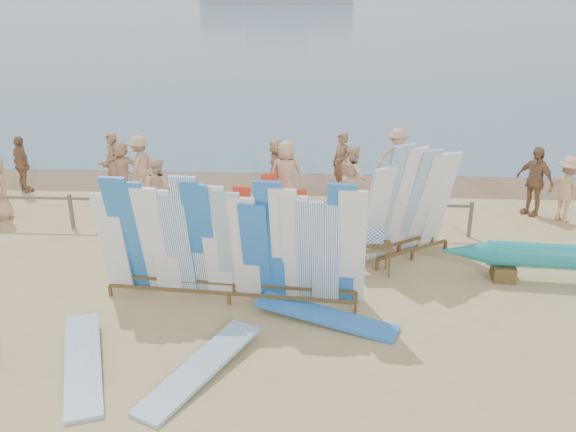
# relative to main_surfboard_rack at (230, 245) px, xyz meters

# --- Properties ---
(ground) EXTENTS (160.00, 160.00, 0.00)m
(ground) POSITION_rel_main_surfboard_rack_xyz_m (-0.62, 0.53, -1.18)
(ground) COLOR tan
(ground) RESTS_ON ground
(ocean) EXTENTS (320.00, 240.00, 0.02)m
(ocean) POSITION_rel_main_surfboard_rack_xyz_m (-0.62, 128.53, -1.18)
(ocean) COLOR #47677F
(ocean) RESTS_ON ground
(wet_sand_strip) EXTENTS (40.00, 2.60, 0.01)m
(wet_sand_strip) POSITION_rel_main_surfboard_rack_xyz_m (-0.62, 7.73, -1.18)
(wet_sand_strip) COLOR brown
(wet_sand_strip) RESTS_ON ground
(fence) EXTENTS (12.08, 0.08, 0.90)m
(fence) POSITION_rel_main_surfboard_rack_xyz_m (-0.62, 3.53, -0.55)
(fence) COLOR #64574C
(fence) RESTS_ON ground
(main_surfboard_rack) EXTENTS (5.26, 1.18, 2.63)m
(main_surfboard_rack) POSITION_rel_main_surfboard_rack_xyz_m (0.00, 0.00, 0.00)
(main_surfboard_rack) COLOR brown
(main_surfboard_rack) RESTS_ON ground
(side_surfboard_rack) EXTENTS (2.35, 1.87, 2.79)m
(side_surfboard_rack) POSITION_rel_main_surfboard_rack_xyz_m (3.67, 2.25, 0.07)
(side_surfboard_rack) COLOR brown
(side_surfboard_rack) RESTS_ON ground
(vendor_table) EXTENTS (0.84, 0.62, 1.08)m
(vendor_table) POSITION_rel_main_surfboard_rack_xyz_m (2.84, 1.33, -0.82)
(vendor_table) COLOR brown
(vendor_table) RESTS_ON ground
(flat_board_b) EXTENTS (1.72, 2.66, 0.24)m
(flat_board_b) POSITION_rel_main_surfboard_rack_xyz_m (-0.16, -2.48, -1.18)
(flat_board_b) COLOR #7FAFCB
(flat_board_b) RESTS_ON ground
(flat_board_a) EXTENTS (1.48, 2.72, 0.27)m
(flat_board_a) POSITION_rel_main_surfboard_rack_xyz_m (-2.08, -2.46, -1.18)
(flat_board_a) COLOR #7FAFCB
(flat_board_a) RESTS_ON ground
(flat_board_d) EXTENTS (2.72, 1.47, 0.22)m
(flat_board_d) POSITION_rel_main_surfboard_rack_xyz_m (1.85, -0.73, -1.18)
(flat_board_d) COLOR blue
(flat_board_d) RESTS_ON ground
(beach_chair_left) EXTENTS (0.53, 0.54, 0.77)m
(beach_chair_left) POSITION_rel_main_surfboard_rack_xyz_m (-0.44, 4.58, -0.96)
(beach_chair_left) COLOR red
(beach_chair_left) RESTS_ON ground
(beach_chair_right) EXTENTS (0.70, 0.71, 0.81)m
(beach_chair_right) POSITION_rel_main_surfboard_rack_xyz_m (1.19, 4.32, -0.95)
(beach_chair_right) COLOR red
(beach_chair_right) RESTS_ON ground
(stroller) EXTENTS (0.66, 0.84, 1.04)m
(stroller) POSITION_rel_main_surfboard_rack_xyz_m (0.35, 4.84, -0.77)
(stroller) COLOR red
(stroller) RESTS_ON ground
(beachgoer_extra_1) EXTENTS (1.03, 0.99, 1.70)m
(beachgoer_extra_1) POSITION_rel_main_surfboard_rack_xyz_m (-7.16, 6.30, -0.33)
(beachgoer_extra_1) COLOR #8C6042
(beachgoer_extra_1) RESTS_ON ground
(beachgoer_8) EXTENTS (0.62, 0.92, 1.74)m
(beachgoer_8) POSITION_rel_main_surfboard_rack_xyz_m (2.59, 5.63, -0.31)
(beachgoer_8) COLOR beige
(beachgoer_8) RESTS_ON ground
(beachgoer_6) EXTENTS (0.96, 0.52, 1.90)m
(beachgoer_6) POSITION_rel_main_surfboard_rack_xyz_m (0.75, 5.41, -0.23)
(beachgoer_6) COLOR tan
(beachgoer_6) RESTS_ON ground
(beachgoer_10) EXTENTS (1.04, 1.17, 1.88)m
(beachgoer_10) POSITION_rel_main_surfboard_rack_xyz_m (7.40, 5.25, -0.24)
(beachgoer_10) COLOR #8C6042
(beachgoer_10) RESTS_ON ground
(beachgoer_1) EXTENTS (0.72, 0.75, 1.84)m
(beachgoer_1) POSITION_rel_main_surfboard_rack_xyz_m (-4.40, 6.27, -0.26)
(beachgoer_1) COLOR #8C6042
(beachgoer_1) RESTS_ON ground
(beachgoer_extra_0) EXTENTS (1.06, 1.18, 1.75)m
(beachgoer_extra_0) POSITION_rel_main_surfboard_rack_xyz_m (8.10, 4.78, -0.31)
(beachgoer_extra_0) COLOR tan
(beachgoer_extra_0) RESTS_ON ground
(beachgoer_3) EXTENTS (0.76, 1.21, 1.75)m
(beachgoer_3) POSITION_rel_main_surfboard_rack_xyz_m (-3.63, 6.36, -0.31)
(beachgoer_3) COLOR tan
(beachgoer_3) RESTS_ON ground
(beachgoer_11) EXTENTS (1.51, 0.49, 1.63)m
(beachgoer_11) POSITION_rel_main_surfboard_rack_xyz_m (-4.14, 6.26, -0.37)
(beachgoer_11) COLOR beige
(beachgoer_11) RESTS_ON ground
(beachgoer_5) EXTENTS (0.58, 1.48, 1.56)m
(beachgoer_5) POSITION_rel_main_surfboard_rack_xyz_m (0.36, 7.02, -0.40)
(beachgoer_5) COLOR beige
(beachgoer_5) RESTS_ON ground
(beachgoer_2) EXTENTS (0.86, 0.73, 1.61)m
(beachgoer_2) POSITION_rel_main_surfboard_rack_xyz_m (-2.59, 4.46, -0.38)
(beachgoer_2) COLOR beige
(beachgoer_2) RESTS_ON ground
(beachgoer_4) EXTENTS (0.72, 1.06, 1.67)m
(beachgoer_4) POSITION_rel_main_surfboard_rack_xyz_m (0.70, 5.97, -0.35)
(beachgoer_4) COLOR #8C6042
(beachgoer_4) RESTS_ON ground
(beachgoer_7) EXTENTS (0.70, 0.76, 1.84)m
(beachgoer_7) POSITION_rel_main_surfboard_rack_xyz_m (2.29, 6.74, -0.26)
(beachgoer_7) COLOR #8C6042
(beachgoer_7) RESTS_ON ground
(beachgoer_9) EXTENTS (1.20, 0.52, 1.83)m
(beachgoer_9) POSITION_rel_main_surfboard_rack_xyz_m (4.00, 7.43, -0.27)
(beachgoer_9) COLOR tan
(beachgoer_9) RESTS_ON ground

